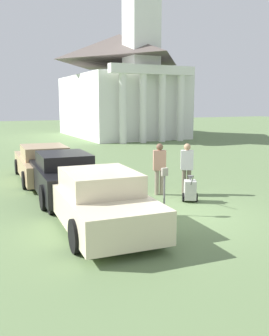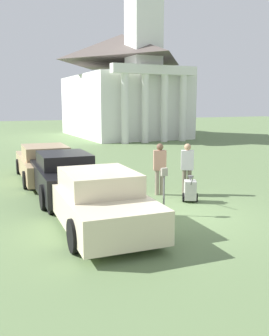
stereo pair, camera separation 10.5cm
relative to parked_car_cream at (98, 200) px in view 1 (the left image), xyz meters
name	(u,v)px [view 1 (the left image)]	position (x,y,z in m)	size (l,w,h in m)	color
ground_plane	(176,215)	(2.26, -0.04, -0.68)	(120.00, 120.00, 0.00)	#607A4C
parked_car_cream	(98,200)	(0.00, 0.00, 0.00)	(2.25, 4.91, 1.46)	beige
parked_car_black	(63,175)	(0.00, 3.48, 0.02)	(2.13, 4.86, 1.48)	black
parked_car_tan	(44,164)	(0.00, 6.56, -0.03)	(2.25, 5.17, 1.41)	tan
parking_meter	(164,182)	(1.98, 0.14, 0.25)	(0.18, 0.09, 1.34)	slate
person_worker	(159,166)	(3.00, 2.27, 0.32)	(0.47, 0.35, 1.76)	gray
person_supervisor	(187,165)	(3.90, 1.97, 0.31)	(0.47, 0.40, 1.75)	#665B4C
equipment_cart	(190,190)	(3.44, 1.04, -0.30)	(0.63, 0.97, 1.00)	#B2B2AD
church	(122,73)	(10.97, 23.87, 5.17)	(8.76, 13.26, 25.60)	white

